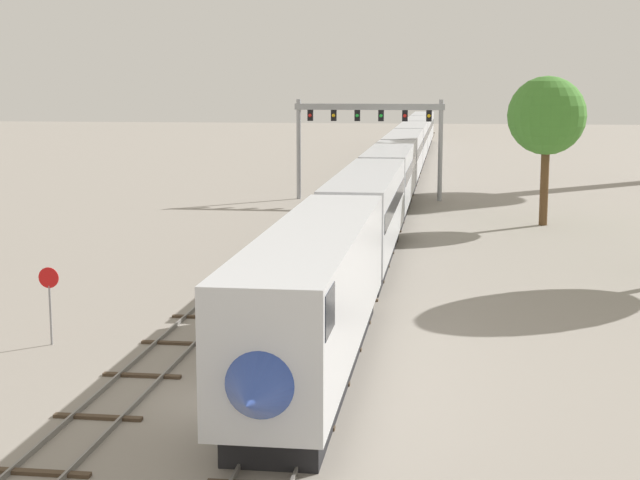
{
  "coord_description": "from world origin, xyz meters",
  "views": [
    {
      "loc": [
        6.29,
        -27.27,
        9.47
      ],
      "look_at": [
        1.0,
        12.0,
        3.0
      ],
      "focal_mm": 54.33,
      "sensor_mm": 36.0,
      "label": 1
    }
  ],
  "objects_px": {
    "signal_gantry": "(369,126)",
    "trackside_tree_mid": "(547,116)",
    "passenger_train": "(404,157)",
    "stop_sign": "(49,295)"
  },
  "relations": [
    {
      "from": "passenger_train",
      "to": "trackside_tree_mid",
      "type": "distance_m",
      "value": 27.48
    },
    {
      "from": "signal_gantry",
      "to": "stop_sign",
      "type": "relative_size",
      "value": 4.2
    },
    {
      "from": "signal_gantry",
      "to": "trackside_tree_mid",
      "type": "height_order",
      "value": "trackside_tree_mid"
    },
    {
      "from": "passenger_train",
      "to": "signal_gantry",
      "type": "bearing_deg",
      "value": -100.29
    },
    {
      "from": "stop_sign",
      "to": "trackside_tree_mid",
      "type": "height_order",
      "value": "trackside_tree_mid"
    },
    {
      "from": "passenger_train",
      "to": "trackside_tree_mid",
      "type": "bearing_deg",
      "value": -67.06
    },
    {
      "from": "signal_gantry",
      "to": "stop_sign",
      "type": "height_order",
      "value": "signal_gantry"
    },
    {
      "from": "stop_sign",
      "to": "trackside_tree_mid",
      "type": "relative_size",
      "value": 0.29
    },
    {
      "from": "signal_gantry",
      "to": "stop_sign",
      "type": "distance_m",
      "value": 46.43
    },
    {
      "from": "signal_gantry",
      "to": "stop_sign",
      "type": "bearing_deg",
      "value": -99.65
    }
  ]
}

